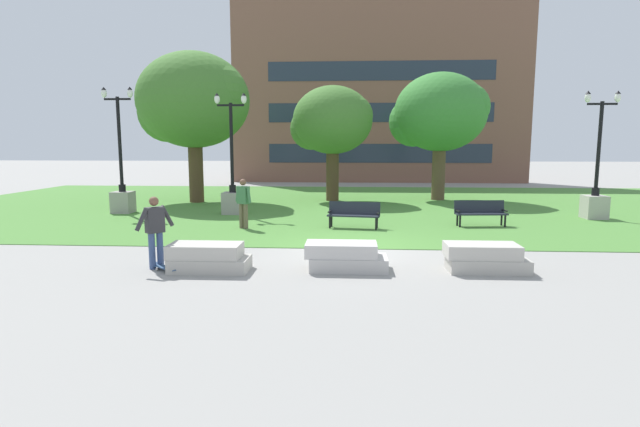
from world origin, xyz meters
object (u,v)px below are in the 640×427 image
lamp_post_right (122,188)px  concrete_block_center (208,258)px  concrete_block_left (345,257)px  person_bystander_near_lawn (243,201)px  park_bench_near_left (480,211)px  park_bench_near_right (354,213)px  lamp_post_center (595,193)px  skateboard (166,268)px  person_skateboarder (155,228)px  concrete_block_right (485,258)px  lamp_post_left (233,190)px

lamp_post_right → concrete_block_center: bearing=-55.8°
concrete_block_left → person_bystander_near_lawn: person_bystander_near_lawn is taller
park_bench_near_left → lamp_post_right: (-14.24, 2.54, 0.53)m
park_bench_near_left → park_bench_near_right: bearing=-171.2°
lamp_post_center → park_bench_near_left: bearing=-157.2°
concrete_block_center → skateboard: size_ratio=1.99×
person_skateboarder → skateboard: size_ratio=1.86×
concrete_block_left → concrete_block_right: 3.22m
concrete_block_left → lamp_post_center: lamp_post_center is taller
concrete_block_left → person_skateboarder: (-4.46, -0.14, 0.66)m
concrete_block_center → park_bench_near_left: 10.41m
person_skateboarder → skateboard: (0.32, -0.27, -0.88)m
concrete_block_left → person_bystander_near_lawn: (-3.57, 5.42, 0.68)m
lamp_post_center → lamp_post_right: (-19.14, 0.48, 0.05)m
concrete_block_right → park_bench_near_right: bearing=117.6°
person_skateboarder → park_bench_near_left: 11.33m
person_skateboarder → lamp_post_left: bearing=91.9°
skateboard → park_bench_near_right: size_ratio=0.49×
concrete_block_right → lamp_post_left: bearing=132.0°
concrete_block_center → park_bench_near_left: (7.91, 6.77, 0.23)m
concrete_block_left → lamp_post_center: 12.88m
skateboard → lamp_post_center: lamp_post_center is taller
person_skateboarder → lamp_post_left: lamp_post_left is taller
concrete_block_right → person_bystander_near_lawn: person_bystander_near_lawn is taller
park_bench_near_left → lamp_post_center: size_ratio=0.38×
park_bench_near_left → lamp_post_center: 5.35m
person_bystander_near_lawn → lamp_post_right: bearing=149.0°
park_bench_near_left → park_bench_near_right: size_ratio=0.99×
concrete_block_center → lamp_post_left: 9.43m
skateboard → lamp_post_left: lamp_post_left is taller
skateboard → lamp_post_right: size_ratio=0.18×
person_skateboarder → person_bystander_near_lawn: 5.64m
concrete_block_left → lamp_post_right: 13.10m
concrete_block_left → concrete_block_center: bearing=-174.3°
lamp_post_center → concrete_block_right: bearing=-127.2°
concrete_block_right → concrete_block_left: bearing=-179.0°
skateboard → lamp_post_center: size_ratio=0.19×
person_skateboarder → person_bystander_near_lawn: (0.90, 5.57, 0.02)m
lamp_post_center → park_bench_near_right: bearing=-163.7°
park_bench_near_left → lamp_post_left: lamp_post_left is taller
concrete_block_left → concrete_block_right: same height
lamp_post_left → person_bystander_near_lawn: (1.21, -3.52, -0.04)m
park_bench_near_left → lamp_post_right: bearing=169.9°
park_bench_near_right → person_bystander_near_lawn: size_ratio=1.09×
lamp_post_left → person_bystander_near_lawn: bearing=-71.1°
concrete_block_right → person_skateboarder: 7.72m
concrete_block_center → person_skateboarder: 1.46m
concrete_block_center → concrete_block_right: (6.40, 0.38, 0.00)m
concrete_block_right → person_bystander_near_lawn: 8.68m
concrete_block_left → concrete_block_right: size_ratio=1.02×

